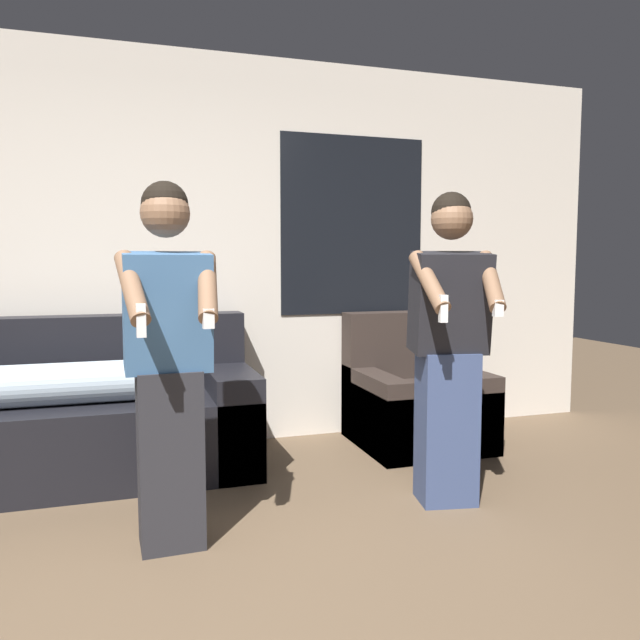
% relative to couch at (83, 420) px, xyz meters
% --- Properties ---
extents(wall_back, '(6.48, 0.07, 2.70)m').
position_rel_couch_xyz_m(wall_back, '(0.67, 0.47, 1.01)').
color(wall_back, silver).
rests_on(wall_back, ground_plane).
extents(couch, '(2.03, 0.86, 0.94)m').
position_rel_couch_xyz_m(couch, '(0.00, 0.00, 0.00)').
color(couch, black).
rests_on(couch, ground_plane).
extents(armchair, '(0.84, 0.84, 0.92)m').
position_rel_couch_xyz_m(armchair, '(2.20, 0.01, -0.04)').
color(armchair, '#332823').
rests_on(armchair, ground_plane).
extents(person_left, '(0.44, 0.47, 1.63)m').
position_rel_couch_xyz_m(person_left, '(0.43, -1.12, 0.50)').
color(person_left, '#28282D').
rests_on(person_left, ground_plane).
extents(person_right, '(0.45, 0.52, 1.64)m').
position_rel_couch_xyz_m(person_right, '(1.87, -1.04, 0.50)').
color(person_right, '#384770').
rests_on(person_right, ground_plane).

